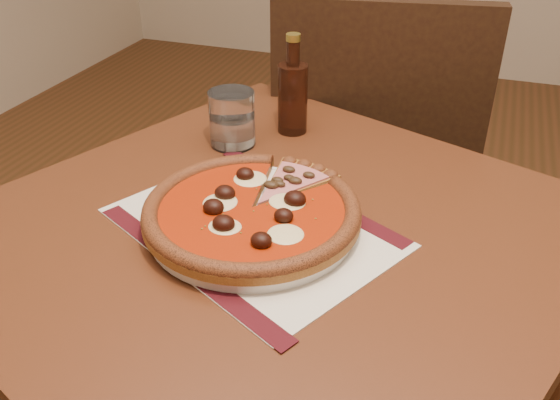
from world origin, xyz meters
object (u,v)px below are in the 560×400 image
Objects in this scene: pizza at (252,210)px; water_glass at (232,119)px; chair_far at (373,162)px; plate at (252,221)px; table at (276,281)px; bottle at (293,95)px.

pizza is 3.08× the size of water_glass.
chair_far is 0.68m from plate.
chair_far is 9.73× the size of water_glass.
water_glass is (-0.16, 0.22, 0.15)m from table.
table is at bearing 32.54° from plate.
plate is at bearing -147.46° from table.
bottle is (0.08, 0.09, 0.02)m from water_glass.
chair_far reaches higher than water_glass.
bottle is at bearing 98.71° from plate.
bottle is (-0.05, 0.32, 0.06)m from plate.
chair_far reaches higher than table.
chair_far is at bearing 85.20° from pizza.
plate is at bearing 75.76° from chair_far.
water_glass is at bearing 126.24° from table.
plate is (-0.05, -0.64, 0.22)m from chair_far.
bottle is at bearing 62.47° from chair_far.
chair_far is 0.68m from pizza.
plate is 0.02m from pizza.
water_glass is at bearing 119.12° from pizza.
bottle reaches higher than plate.
bottle reaches higher than pizza.
table is at bearing 33.05° from pizza.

